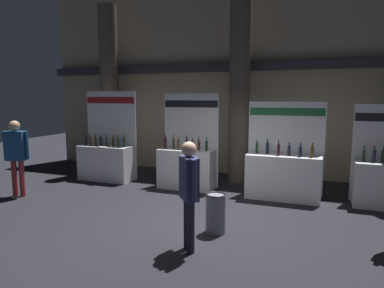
% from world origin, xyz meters
% --- Properties ---
extents(ground_plane, '(26.97, 26.97, 0.00)m').
position_xyz_m(ground_plane, '(0.00, 0.00, 0.00)').
color(ground_plane, black).
extents(hall_colonnade, '(13.49, 1.38, 5.88)m').
position_xyz_m(hall_colonnade, '(0.00, 4.22, 2.87)').
color(hall_colonnade, gray).
rests_on(hall_colonnade, ground_plane).
extents(exhibitor_booth_0, '(1.62, 0.74, 2.53)m').
position_xyz_m(exhibitor_booth_0, '(-3.57, 2.28, 0.62)').
color(exhibitor_booth_0, white).
rests_on(exhibitor_booth_0, ground_plane).
extents(exhibitor_booth_1, '(1.51, 0.66, 2.46)m').
position_xyz_m(exhibitor_booth_1, '(-1.08, 2.26, 0.62)').
color(exhibitor_booth_1, white).
rests_on(exhibitor_booth_1, ground_plane).
extents(exhibitor_booth_2, '(1.76, 0.66, 2.25)m').
position_xyz_m(exhibitor_booth_2, '(1.36, 2.18, 0.61)').
color(exhibitor_booth_2, white).
rests_on(exhibitor_booth_2, ground_plane).
extents(trash_bin, '(0.35, 0.35, 0.70)m').
position_xyz_m(trash_bin, '(0.45, -0.31, 0.35)').
color(trash_bin, slate).
rests_on(trash_bin, ground_plane).
extents(visitor_0, '(0.61, 0.36, 1.82)m').
position_xyz_m(visitor_0, '(-4.61, 0.16, 1.11)').
color(visitor_0, maroon).
rests_on(visitor_0, ground_plane).
extents(visitor_2, '(0.40, 0.45, 1.71)m').
position_xyz_m(visitor_2, '(0.26, -1.12, 1.02)').
color(visitor_2, '#23232D').
rests_on(visitor_2, ground_plane).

